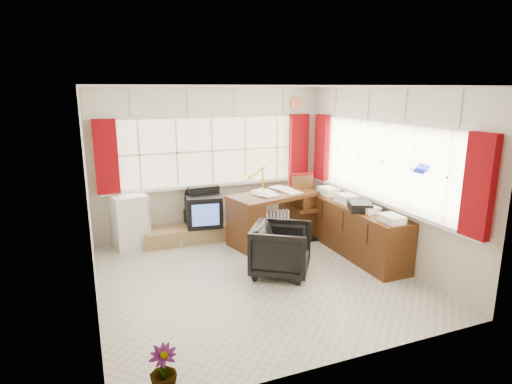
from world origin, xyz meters
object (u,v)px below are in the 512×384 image
at_px(radiator, 277,231).
at_px(credenza, 356,230).
at_px(mini_fridge, 130,221).
at_px(desk_lamp, 263,175).
at_px(desk, 273,215).
at_px(task_chair, 303,204).
at_px(office_chair, 281,250).
at_px(crt_tv, 204,211).
at_px(tv_bench, 187,234).

bearing_deg(radiator, credenza, -39.86).
bearing_deg(mini_fridge, desk_lamp, -15.57).
bearing_deg(desk_lamp, mini_fridge, 164.43).
bearing_deg(desk, radiator, -90.92).
bearing_deg(desk, task_chair, 7.61).
bearing_deg(desk, office_chair, -108.80).
bearing_deg(credenza, task_chair, 108.82).
height_order(desk, credenza, desk).
xyz_separation_m(crt_tv, mini_fridge, (-1.18, 0.12, -0.08)).
bearing_deg(credenza, desk, 134.57).
relative_size(credenza, tv_bench, 1.43).
distance_m(desk_lamp, radiator, 0.94).
distance_m(radiator, credenza, 1.26).
distance_m(desk, credenza, 1.37).
relative_size(task_chair, tv_bench, 0.77).
height_order(task_chair, office_chair, task_chair).
distance_m(desk, mini_fridge, 2.29).
height_order(task_chair, credenza, task_chair).
bearing_deg(desk, desk_lamp, 160.14).
xyz_separation_m(desk, desk_lamp, (-0.16, 0.06, 0.68)).
distance_m(tv_bench, crt_tv, 0.48).
relative_size(desk_lamp, crt_tv, 0.71).
xyz_separation_m(credenza, tv_bench, (-2.28, 1.52, -0.27)).
xyz_separation_m(task_chair, tv_bench, (-1.92, 0.47, -0.45)).
relative_size(desk, task_chair, 1.44).
bearing_deg(task_chair, credenza, -71.18).
xyz_separation_m(radiator, mini_fridge, (-2.20, 0.80, 0.19)).
bearing_deg(desk, tv_bench, 157.49).
bearing_deg(mini_fridge, office_chair, -45.63).
height_order(desk, desk_lamp, desk_lamp).
height_order(desk_lamp, office_chair, desk_lamp).
bearing_deg(desk_lamp, radiator, -55.84).
bearing_deg(credenza, radiator, 140.14).
height_order(radiator, tv_bench, radiator).
xyz_separation_m(desk_lamp, office_chair, (-0.25, -1.26, -0.78)).
bearing_deg(crt_tv, desk_lamp, -27.19).
xyz_separation_m(office_chair, crt_tv, (-0.62, 1.71, 0.16)).
relative_size(desk, tv_bench, 1.11).
height_order(office_chair, radiator, office_chair).
xyz_separation_m(desk_lamp, task_chair, (0.76, 0.02, -0.56)).
bearing_deg(task_chair, mini_fridge, 168.96).
bearing_deg(task_chair, desk, -172.39).
bearing_deg(mini_fridge, task_chair, -11.04).
distance_m(task_chair, credenza, 1.13).
xyz_separation_m(desk, mini_fridge, (-2.21, 0.63, -0.03)).
height_order(credenza, tv_bench, credenza).
bearing_deg(radiator, tv_bench, 151.43).
relative_size(task_chair, credenza, 0.54).
bearing_deg(tv_bench, office_chair, -62.59).
distance_m(tv_bench, mini_fridge, 0.94).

